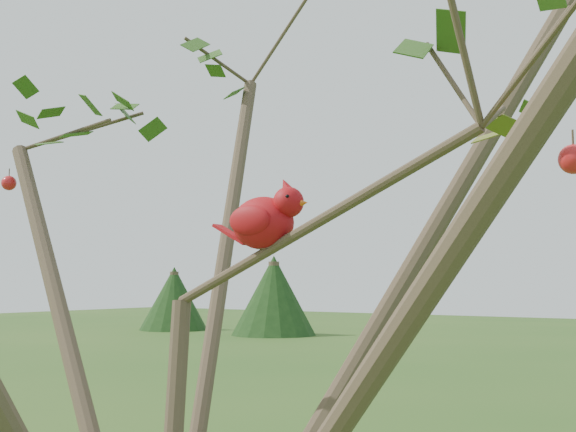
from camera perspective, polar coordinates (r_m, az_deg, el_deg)
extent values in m
sphere|color=red|center=(1.04, 21.63, 4.19)|extent=(0.04, 0.04, 0.04)
sphere|color=red|center=(2.10, -21.19, 2.44)|extent=(0.04, 0.04, 0.04)
sphere|color=red|center=(0.98, 18.62, 5.92)|extent=(0.04, 0.04, 0.04)
ellipsoid|color=red|center=(1.24, -1.99, -0.57)|extent=(0.12, 0.09, 0.09)
sphere|color=red|center=(1.21, 0.03, 1.10)|extent=(0.06, 0.06, 0.05)
cone|color=red|center=(1.22, -0.14, 2.31)|extent=(0.04, 0.03, 0.04)
cone|color=#D85914|center=(1.20, 1.11, 1.04)|extent=(0.02, 0.02, 0.02)
ellipsoid|color=black|center=(1.20, 0.75, 0.98)|extent=(0.02, 0.03, 0.02)
cube|color=red|center=(1.27, -4.47, -1.48)|extent=(0.07, 0.03, 0.04)
ellipsoid|color=red|center=(1.27, -1.29, -0.57)|extent=(0.08, 0.03, 0.05)
ellipsoid|color=red|center=(1.21, -3.06, -0.34)|extent=(0.08, 0.03, 0.05)
cylinder|color=#3D2E21|center=(27.18, -1.13, -6.51)|extent=(0.41, 0.41, 2.74)
cone|color=black|center=(27.17, -1.13, -6.27)|extent=(3.19, 3.19, 2.96)
cylinder|color=#3D2E21|center=(30.43, -9.01, -6.62)|extent=(0.36, 0.36, 2.40)
cone|color=black|center=(30.43, -9.01, -6.44)|extent=(2.80, 2.80, 2.60)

